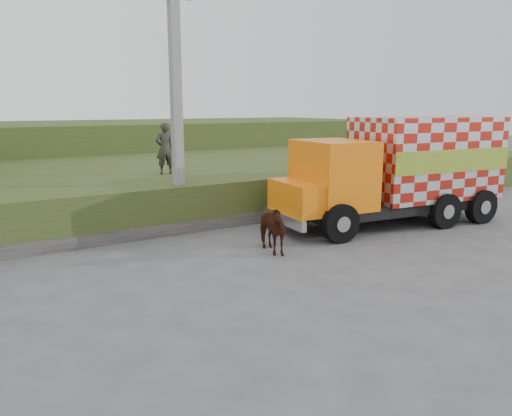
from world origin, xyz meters
TOP-DOWN VIEW (x-y plane):
  - ground at (0.00, 0.00)m, footprint 120.00×120.00m
  - embankment at (0.00, 10.00)m, footprint 40.00×12.00m
  - embankment_far at (0.00, 22.00)m, footprint 40.00×12.00m
  - retaining_strip at (-2.00, 4.20)m, footprint 16.00×0.50m
  - utility_pole at (-1.00, 4.60)m, footprint 1.20×0.30m
  - cargo_truck at (5.77, 1.47)m, footprint 8.35×3.64m
  - cow at (0.03, 0.93)m, footprint 0.96×1.70m
  - pedestrian at (-0.40, 7.19)m, footprint 0.74×0.54m

SIDE VIEW (x-z plane):
  - ground at x=0.00m, z-range 0.00..0.00m
  - retaining_strip at x=-2.00m, z-range 0.00..0.40m
  - cow at x=0.03m, z-range 0.00..1.36m
  - embankment at x=0.00m, z-range 0.00..1.50m
  - embankment_far at x=0.00m, z-range 0.00..3.00m
  - cargo_truck at x=5.77m, z-range 0.05..3.67m
  - pedestrian at x=-0.40m, z-range 1.50..3.39m
  - utility_pole at x=-1.00m, z-range 0.08..8.07m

